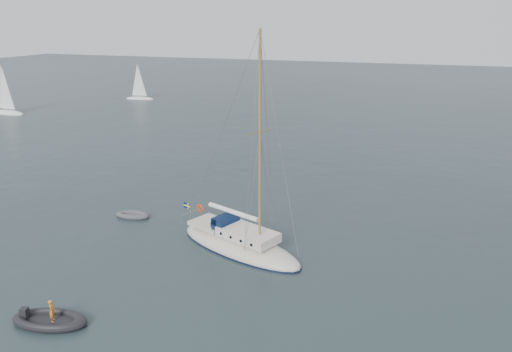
% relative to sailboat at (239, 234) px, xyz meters
% --- Properties ---
extents(ground, '(300.00, 300.00, 0.00)m').
position_rel_sailboat_xyz_m(ground, '(1.38, 0.85, -1.13)').
color(ground, black).
rests_on(ground, ground).
extents(sailboat, '(10.49, 3.14, 14.94)m').
position_rel_sailboat_xyz_m(sailboat, '(0.00, 0.00, 0.00)').
color(sailboat, beige).
rests_on(sailboat, ground).
extents(dinghy, '(2.76, 1.24, 0.40)m').
position_rel_sailboat_xyz_m(dinghy, '(-9.90, 2.45, -0.96)').
color(dinghy, '#4C4C51').
rests_on(dinghy, ground).
extents(rib, '(3.99, 1.81, 1.40)m').
position_rel_sailboat_xyz_m(rib, '(-5.97, -11.22, -0.90)').
color(rib, black).
rests_on(rib, ground).
extents(distant_yacht_a, '(6.65, 3.55, 8.81)m').
position_rel_sailboat_xyz_m(distant_yacht_a, '(-53.46, 33.69, 2.63)').
color(distant_yacht_a, white).
rests_on(distant_yacht_a, ground).
extents(distant_yacht_c, '(5.59, 2.98, 7.40)m').
position_rel_sailboat_xyz_m(distant_yacht_c, '(-41.54, 53.96, 2.03)').
color(distant_yacht_c, white).
rests_on(distant_yacht_c, ground).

